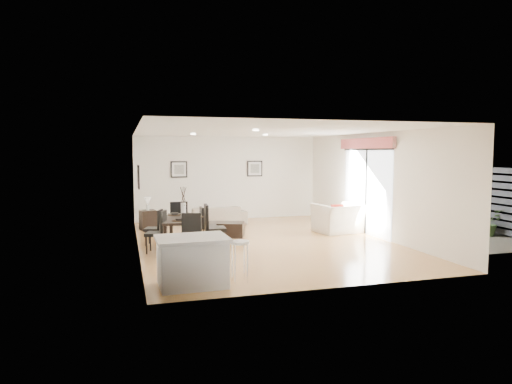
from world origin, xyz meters
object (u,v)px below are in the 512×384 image
object	(u,v)px
dining_table	(184,221)
coffee_table	(226,229)
dining_chair_head	(191,233)
dining_chair_wfar	(156,225)
dining_chair_wnear	(159,229)
side_table	(148,220)
kitchen_island	(192,261)
dining_chair_enear	(211,224)
dining_chair_efar	(206,223)
armchair	(339,218)
sofa	(214,215)
bar_stool	(240,247)
dining_chair_foot	(179,218)

from	to	relation	value
dining_table	coffee_table	size ratio (longest dim) A/B	1.88
dining_chair_head	dining_chair_wfar	bearing A→B (deg)	129.68
dining_chair_wnear	side_table	size ratio (longest dim) A/B	1.65
side_table	kitchen_island	bearing A→B (deg)	-85.79
dining_chair_enear	dining_chair_efar	world-z (taller)	dining_chair_enear
dining_table	dining_chair_wnear	xyz separation A→B (m)	(-0.58, -0.44, -0.10)
armchair	dining_table	distance (m)	4.39
sofa	bar_stool	world-z (taller)	bar_stool
sofa	dining_chair_wfar	bearing A→B (deg)	49.00
side_table	bar_stool	distance (m)	5.92
dining_chair_head	dining_chair_foot	size ratio (longest dim) A/B	0.95
coffee_table	armchair	bearing A→B (deg)	15.08
dining_chair_wfar	dining_chair_enear	size ratio (longest dim) A/B	0.83
kitchen_island	dining_chair_efar	bearing A→B (deg)	74.98
dining_chair_wnear	dining_chair_head	xyz separation A→B (m)	(0.61, -0.59, -0.00)
sofa	dining_chair_head	world-z (taller)	dining_chair_head
dining_chair_wfar	dining_chair_foot	distance (m)	0.86
sofa	dining_table	bearing A→B (deg)	61.34
armchair	dining_chair_foot	xyz separation A→B (m)	(-4.32, 0.28, 0.14)
dining_chair_foot	armchair	bearing A→B (deg)	176.74
kitchen_island	dining_chair_enear	bearing A→B (deg)	71.43
dining_chair_efar	dining_table	bearing A→B (deg)	126.06
dining_chair_wfar	armchair	bearing A→B (deg)	112.93
dining_chair_wnear	bar_stool	xyz separation A→B (m)	(1.14, -2.69, 0.09)
dining_chair_enear	dining_chair_head	bearing A→B (deg)	142.50
sofa	coffee_table	world-z (taller)	sofa
dining_chair_efar	dining_chair_head	world-z (taller)	dining_chair_head
dining_chair_head	coffee_table	size ratio (longest dim) A/B	0.97
dining_table	dining_chair_efar	bearing A→B (deg)	45.15
dining_chair_wfar	bar_stool	distance (m)	3.70
sofa	dining_chair_head	bearing A→B (deg)	67.02
dining_chair_wfar	dining_chair_efar	world-z (taller)	dining_chair_efar
dining_chair_enear	dining_chair_head	size ratio (longest dim) A/B	1.12
kitchen_island	bar_stool	bearing A→B (deg)	-1.72
dining_chair_wnear	dining_chair_efar	bearing A→B (deg)	143.62
dining_chair_foot	coffee_table	bearing A→B (deg)	-179.47
armchair	coffee_table	xyz separation A→B (m)	(-3.11, 0.28, -0.21)
dining_chair_wnear	bar_stool	bearing A→B (deg)	40.58
dining_chair_foot	bar_stool	bearing A→B (deg)	98.02
dining_table	bar_stool	size ratio (longest dim) A/B	2.52
dining_chair_wfar	dining_table	bearing A→B (deg)	75.46
sofa	dining_chair_efar	distance (m)	2.73
dining_chair_efar	kitchen_island	distance (m)	3.63
dining_chair_wnear	side_table	bearing A→B (deg)	-160.72
sofa	kitchen_island	distance (m)	6.36
armchair	dining_chair_enear	size ratio (longest dim) A/B	1.19
dining_chair_wnear	dining_chair_efar	world-z (taller)	dining_chair_wnear
armchair	dining_chair_head	xyz separation A→B (m)	(-4.30, -1.77, 0.12)
dining_chair_wfar	dining_chair_head	xyz separation A→B (m)	(0.61, -1.41, 0.04)
bar_stool	side_table	bearing A→B (deg)	102.01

